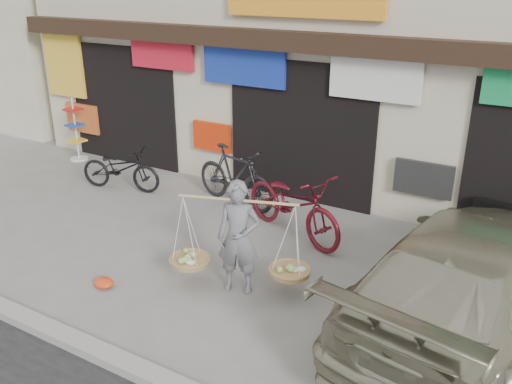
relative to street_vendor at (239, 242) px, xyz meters
The scene contains 10 objects.
ground 1.07m from the street_vendor, behind, with size 70.00×70.00×0.00m, color gray.
kerb 2.31m from the street_vendor, 110.08° to the right, with size 70.00×0.25×0.12m, color gray.
shophouse_block 6.94m from the street_vendor, 96.79° to the left, with size 14.00×6.32×7.00m.
street_vendor is the anchor object (origin of this frame).
bike_0 4.60m from the street_vendor, 153.89° to the left, with size 0.61×1.75×0.92m, color black.
bike_1 3.05m from the street_vendor, 123.33° to the left, with size 0.55×1.93×1.16m, color black.
bike_2 1.93m from the street_vendor, 93.66° to the left, with size 0.78×2.25×1.18m, color #570E18.
suv 3.07m from the street_vendor, 15.18° to the left, with size 2.84×5.29×1.46m.
display_rack 7.03m from the street_vendor, 155.24° to the left, with size 0.41×0.41×1.51m.
red_bag 2.06m from the street_vendor, 151.47° to the right, with size 0.31×0.25×0.14m, color red.
Camera 1 is at (4.30, -5.52, 4.19)m, focal length 38.00 mm.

